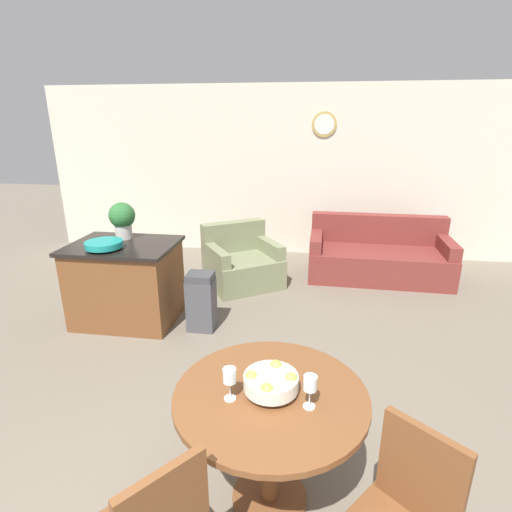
% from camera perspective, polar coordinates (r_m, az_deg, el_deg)
% --- Properties ---
extents(wall_back, '(8.00, 0.09, 2.70)m').
position_cam_1_polar(wall_back, '(6.65, 4.07, 11.85)').
color(wall_back, beige).
rests_on(wall_back, ground_plane).
extents(dining_table, '(1.05, 1.05, 0.77)m').
position_cam_1_polar(dining_table, '(2.38, 2.07, -22.25)').
color(dining_table, brown).
rests_on(dining_table, ground_plane).
extents(fruit_bowl, '(0.29, 0.29, 0.13)m').
position_cam_1_polar(fruit_bowl, '(2.23, 2.16, -17.49)').
color(fruit_bowl, silver).
rests_on(fruit_bowl, dining_table).
extents(wine_glass_left, '(0.07, 0.07, 0.18)m').
position_cam_1_polar(wine_glass_left, '(2.15, -3.80, -16.87)').
color(wine_glass_left, silver).
rests_on(wine_glass_left, dining_table).
extents(wine_glass_right, '(0.07, 0.07, 0.18)m').
position_cam_1_polar(wine_glass_right, '(2.12, 7.75, -17.74)').
color(wine_glass_right, silver).
rests_on(wine_glass_right, dining_table).
extents(kitchen_island, '(1.13, 0.86, 0.90)m').
position_cam_1_polar(kitchen_island, '(4.67, -18.01, -3.57)').
color(kitchen_island, brown).
rests_on(kitchen_island, ground_plane).
extents(teal_bowl, '(0.38, 0.38, 0.09)m').
position_cam_1_polar(teal_bowl, '(4.38, -20.90, 1.56)').
color(teal_bowl, teal).
rests_on(teal_bowl, kitchen_island).
extents(potted_plant, '(0.29, 0.29, 0.41)m').
position_cam_1_polar(potted_plant, '(4.68, -18.56, 5.12)').
color(potted_plant, beige).
rests_on(potted_plant, kitchen_island).
extents(trash_bin, '(0.28, 0.25, 0.64)m').
position_cam_1_polar(trash_bin, '(4.33, -7.82, -6.47)').
color(trash_bin, '#47474C').
rests_on(trash_bin, ground_plane).
extents(couch, '(1.96, 0.98, 0.84)m').
position_cam_1_polar(couch, '(6.01, 17.00, -0.13)').
color(couch, maroon).
rests_on(couch, ground_plane).
extents(armchair, '(1.22, 1.20, 0.82)m').
position_cam_1_polar(armchair, '(5.48, -2.05, -1.19)').
color(armchair, '#7A7F5B').
rests_on(armchair, ground_plane).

